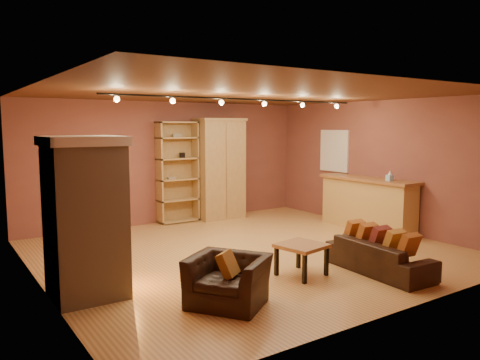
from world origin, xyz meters
TOP-DOWN VIEW (x-y plane):
  - floor at (0.00, 0.00)m, footprint 7.00×7.00m
  - ceiling at (0.00, 0.00)m, footprint 7.00×7.00m
  - back_wall at (0.00, 3.25)m, footprint 7.00×0.02m
  - left_wall at (-3.50, 0.00)m, footprint 0.02×6.50m
  - right_wall at (3.50, 0.00)m, footprint 0.02×6.50m
  - fireplace at (-3.04, -0.60)m, footprint 1.01×0.98m
  - back_window at (-1.30, 3.23)m, footprint 0.56×0.04m
  - bookcase at (0.09, 3.13)m, footprint 0.96×0.37m
  - armoire at (1.16, 2.94)m, footprint 1.19×0.68m
  - bar_counter at (3.20, 0.10)m, footprint 0.63×2.36m
  - tissue_box at (3.15, -0.51)m, footprint 0.12×0.12m
  - right_window at (3.47, 1.40)m, footprint 0.05×0.90m
  - loveseat at (0.96, -2.09)m, footprint 0.61×1.75m
  - armchair at (-1.66, -1.89)m, footprint 1.05×1.13m
  - coffee_table at (-0.12, -1.53)m, footprint 0.75×0.75m
  - track_rail at (0.00, 0.20)m, footprint 5.20×0.09m

SIDE VIEW (x-z plane):
  - floor at x=0.00m, z-range 0.00..0.00m
  - loveseat at x=0.96m, z-range -0.01..0.73m
  - coffee_table at x=-0.12m, z-range 0.17..0.65m
  - armchair at x=-1.66m, z-range 0.00..0.83m
  - bar_counter at x=3.20m, z-range 0.01..1.14m
  - fireplace at x=-3.04m, z-range 0.00..2.12m
  - bookcase at x=0.09m, z-range 0.02..2.37m
  - tissue_box at x=3.15m, z-range 1.11..1.32m
  - armoire at x=1.16m, z-range 0.00..2.43m
  - back_wall at x=0.00m, z-range 0.00..2.80m
  - left_wall at x=-3.50m, z-range 0.00..2.80m
  - right_wall at x=3.50m, z-range 0.00..2.80m
  - back_window at x=-1.30m, z-range 1.12..1.98m
  - right_window at x=3.47m, z-range 1.15..2.15m
  - track_rail at x=0.00m, z-range 2.62..2.75m
  - ceiling at x=0.00m, z-range 2.80..2.80m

